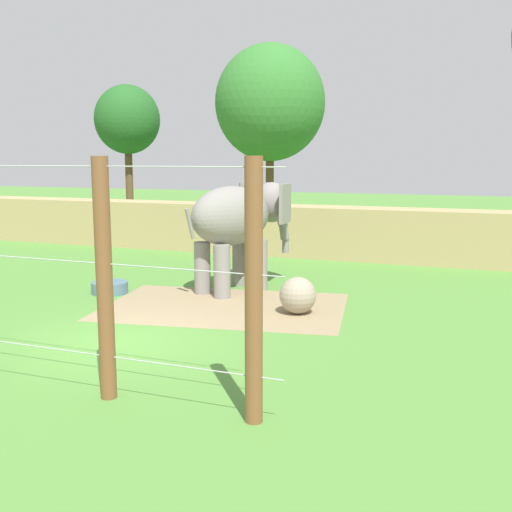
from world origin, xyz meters
TOP-DOWN VIEW (x-y plane):
  - ground_plane at (0.00, 0.00)m, footprint 120.00×120.00m
  - dirt_patch at (0.87, 3.87)m, footprint 7.25×5.54m
  - embankment_wall at (0.00, 13.28)m, footprint 36.00×1.80m
  - elephant at (0.41, 6.06)m, footprint 2.78×4.21m
  - enrichment_ball at (3.00, 3.88)m, footprint 0.98×0.98m
  - cable_fence at (0.04, -2.77)m, footprint 9.69×0.28m
  - water_tub at (-3.09, 4.15)m, footprint 1.10×1.10m
  - tree_far_left at (-12.61, 20.12)m, footprint 3.83×3.83m
  - tree_left_of_centre at (-3.51, 19.68)m, footprint 5.79×5.79m

SIDE VIEW (x-z plane):
  - ground_plane at x=0.00m, z-range 0.00..0.00m
  - dirt_patch at x=0.87m, z-range 0.00..0.01m
  - water_tub at x=-3.09m, z-range 0.01..0.36m
  - enrichment_ball at x=3.00m, z-range 0.00..0.98m
  - embankment_wall at x=0.00m, z-range 0.00..2.10m
  - cable_fence at x=0.04m, z-range 0.00..4.11m
  - elephant at x=0.41m, z-range 0.54..3.85m
  - tree_far_left at x=-12.61m, z-range 2.11..10.46m
  - tree_left_of_centre at x=-3.51m, z-range 1.94..11.95m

